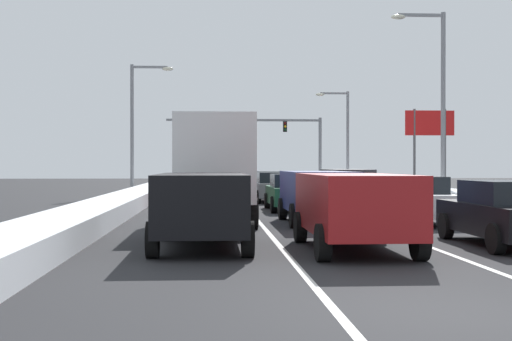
% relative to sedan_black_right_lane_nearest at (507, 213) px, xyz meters
% --- Properties ---
extents(ground_plane, '(140.64, 140.64, 0.00)m').
position_rel_sedan_black_right_lane_nearest_xyz_m(ground_plane, '(-3.54, 14.37, -0.76)').
color(ground_plane, '#28282B').
extents(lane_stripe_between_right_lane_and_center_lane, '(0.14, 59.50, 0.01)m').
position_rel_sedan_black_right_lane_nearest_xyz_m(lane_stripe_between_right_lane_and_center_lane, '(-1.84, 19.78, -0.76)').
color(lane_stripe_between_right_lane_and_center_lane, silver).
rests_on(lane_stripe_between_right_lane_and_center_lane, ground).
extents(lane_stripe_between_center_lane_and_left_lane, '(0.14, 59.50, 0.01)m').
position_rel_sedan_black_right_lane_nearest_xyz_m(lane_stripe_between_center_lane_and_left_lane, '(-5.24, 19.78, -0.76)').
color(lane_stripe_between_center_lane_and_left_lane, silver).
rests_on(lane_stripe_between_center_lane_and_left_lane, ground).
extents(snow_bank_right_shoulder, '(2.07, 59.50, 0.79)m').
position_rel_sedan_black_right_lane_nearest_xyz_m(snow_bank_right_shoulder, '(3.46, 19.78, -0.37)').
color(snow_bank_right_shoulder, white).
rests_on(snow_bank_right_shoulder, ground).
extents(snow_bank_left_shoulder, '(1.78, 59.50, 0.61)m').
position_rel_sedan_black_right_lane_nearest_xyz_m(snow_bank_left_shoulder, '(-10.54, 19.78, -0.46)').
color(snow_bank_left_shoulder, white).
rests_on(snow_bank_left_shoulder, ground).
extents(sedan_black_right_lane_nearest, '(2.00, 4.50, 1.51)m').
position_rel_sedan_black_right_lane_nearest_xyz_m(sedan_black_right_lane_nearest, '(0.00, 0.00, 0.00)').
color(sedan_black_right_lane_nearest, black).
rests_on(sedan_black_right_lane_nearest, ground).
extents(sedan_white_right_lane_second, '(2.00, 4.50, 1.51)m').
position_rel_sedan_black_right_lane_nearest_xyz_m(sedan_white_right_lane_second, '(-0.34, 6.35, 0.00)').
color(sedan_white_right_lane_second, silver).
rests_on(sedan_white_right_lane_second, ground).
extents(sedan_maroon_right_lane_third, '(2.00, 4.50, 1.51)m').
position_rel_sedan_black_right_lane_nearest_xyz_m(sedan_maroon_right_lane_third, '(-0.01, 12.60, 0.00)').
color(sedan_maroon_right_lane_third, maroon).
rests_on(sedan_maroon_right_lane_third, ground).
extents(suv_charcoal_right_lane_fourth, '(2.16, 4.90, 1.67)m').
position_rel_sedan_black_right_lane_nearest_xyz_m(suv_charcoal_right_lane_fourth, '(-0.01, 19.03, 0.25)').
color(suv_charcoal_right_lane_fourth, '#38383D').
rests_on(suv_charcoal_right_lane_fourth, ground).
extents(sedan_silver_right_lane_fifth, '(2.00, 4.50, 1.51)m').
position_rel_sedan_black_right_lane_nearest_xyz_m(sedan_silver_right_lane_fifth, '(-0.22, 26.18, 0.00)').
color(sedan_silver_right_lane_fifth, '#B7BABF').
rests_on(sedan_silver_right_lane_fifth, ground).
extents(suv_red_center_lane_nearest, '(2.16, 4.90, 1.67)m').
position_rel_sedan_black_right_lane_nearest_xyz_m(suv_red_center_lane_nearest, '(-3.71, -0.65, 0.25)').
color(suv_red_center_lane_nearest, maroon).
rests_on(suv_red_center_lane_nearest, ground).
extents(suv_navy_center_lane_second, '(2.16, 4.90, 1.67)m').
position_rel_sedan_black_right_lane_nearest_xyz_m(suv_navy_center_lane_second, '(-3.41, 6.45, 0.25)').
color(suv_navy_center_lane_second, navy).
rests_on(suv_navy_center_lane_second, ground).
extents(sedan_green_center_lane_third, '(2.00, 4.50, 1.51)m').
position_rel_sedan_black_right_lane_nearest_xyz_m(sedan_green_center_lane_third, '(-3.49, 12.84, 0.00)').
color(sedan_green_center_lane_third, '#1E5633').
rests_on(sedan_green_center_lane_third, ground).
extents(sedan_gray_center_lane_fourth, '(2.00, 4.50, 1.51)m').
position_rel_sedan_black_right_lane_nearest_xyz_m(sedan_gray_center_lane_fourth, '(-3.61, 19.66, 0.00)').
color(sedan_gray_center_lane_fourth, slate).
rests_on(sedan_gray_center_lane_fourth, ground).
extents(sedan_tan_center_lane_fifth, '(2.00, 4.50, 1.51)m').
position_rel_sedan_black_right_lane_nearest_xyz_m(sedan_tan_center_lane_fifth, '(-3.53, 25.48, 0.00)').
color(sedan_tan_center_lane_fifth, '#937F60').
rests_on(sedan_tan_center_lane_fifth, ground).
extents(suv_black_left_lane_nearest, '(2.16, 4.90, 1.67)m').
position_rel_sedan_black_right_lane_nearest_xyz_m(suv_black_left_lane_nearest, '(-7.03, 0.09, 0.25)').
color(suv_black_left_lane_nearest, black).
rests_on(suv_black_left_lane_nearest, ground).
extents(box_truck_left_lane_second, '(2.53, 7.20, 3.36)m').
position_rel_sedan_black_right_lane_nearest_xyz_m(box_truck_left_lane_second, '(-6.72, 7.08, 1.14)').
color(box_truck_left_lane_second, silver).
rests_on(box_truck_left_lane_second, ground).
extents(suv_maroon_left_lane_third, '(2.16, 4.90, 1.67)m').
position_rel_sedan_black_right_lane_nearest_xyz_m(suv_maroon_left_lane_third, '(-6.87, 15.43, 0.25)').
color(suv_maroon_left_lane_third, maroon).
rests_on(suv_maroon_left_lane_third, ground).
extents(sedan_charcoal_left_lane_fourth, '(2.00, 4.50, 1.51)m').
position_rel_sedan_black_right_lane_nearest_xyz_m(sedan_charcoal_left_lane_fourth, '(-6.79, 22.02, 0.00)').
color(sedan_charcoal_left_lane_fourth, '#38383D').
rests_on(sedan_charcoal_left_lane_fourth, ground).
extents(suv_silver_left_lane_fifth, '(2.16, 4.90, 1.67)m').
position_rel_sedan_black_right_lane_nearest_xyz_m(suv_silver_left_lane_fifth, '(-7.18, 29.05, 0.25)').
color(suv_silver_left_lane_fifth, '#B7BABF').
rests_on(suv_silver_left_lane_fifth, ground).
extents(traffic_light_gantry, '(14.00, 0.47, 6.20)m').
position_rel_sedan_black_right_lane_nearest_xyz_m(traffic_light_gantry, '(-2.23, 46.81, 4.12)').
color(traffic_light_gantry, slate).
rests_on(traffic_light_gantry, ground).
extents(street_lamp_right_mid, '(2.66, 0.36, 9.21)m').
position_rel_sedan_black_right_lane_nearest_xyz_m(street_lamp_right_mid, '(3.98, 17.07, 4.67)').
color(street_lamp_right_mid, gray).
rests_on(street_lamp_right_mid, ground).
extents(street_lamp_right_far, '(2.66, 0.36, 7.71)m').
position_rel_sedan_black_right_lane_nearest_xyz_m(street_lamp_right_far, '(3.60, 38.71, 3.88)').
color(street_lamp_right_far, gray).
rests_on(street_lamp_right_far, ground).
extents(street_lamp_left_mid, '(2.66, 0.36, 8.12)m').
position_rel_sedan_black_right_lane_nearest_xyz_m(street_lamp_left_mid, '(-11.34, 27.86, 4.10)').
color(street_lamp_left_mid, gray).
rests_on(street_lamp_left_mid, ground).
extents(roadside_sign_right, '(3.20, 0.16, 5.50)m').
position_rel_sedan_black_right_lane_nearest_xyz_m(roadside_sign_right, '(7.23, 28.27, 3.25)').
color(roadside_sign_right, '#59595B').
rests_on(roadside_sign_right, ground).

